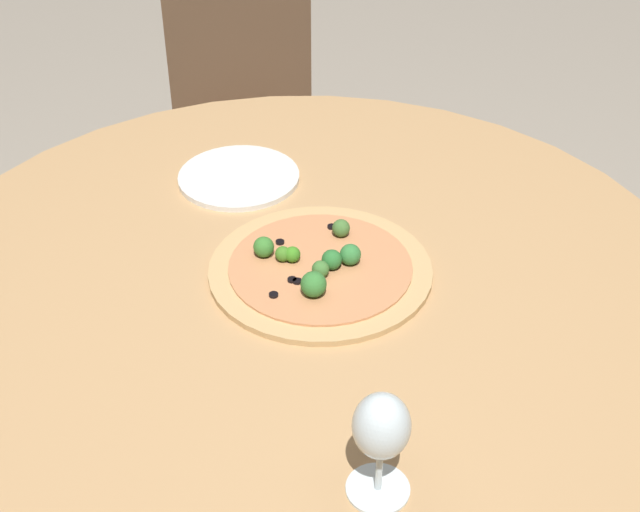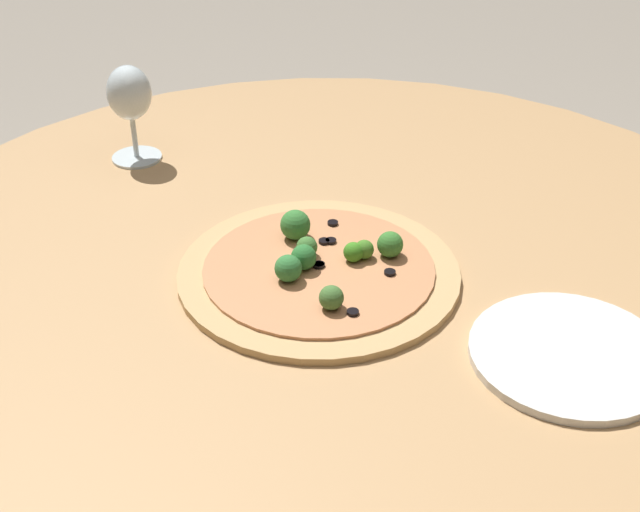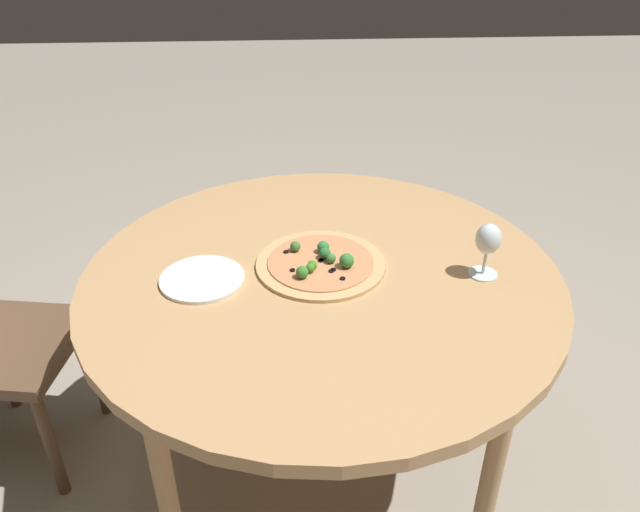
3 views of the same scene
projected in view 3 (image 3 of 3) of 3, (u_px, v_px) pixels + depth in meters
The scene contains 5 objects.
ground_plane at pixel (321, 466), 2.03m from camera, with size 12.00×12.00×0.00m, color gray.
dining_table at pixel (321, 291), 1.66m from camera, with size 1.26×1.26×0.76m.
pizza at pixel (320, 263), 1.65m from camera, with size 0.35×0.35×0.05m.
wine_glass at pixel (488, 241), 1.57m from camera, with size 0.08×0.08×0.15m.
plate_near at pixel (202, 279), 1.60m from camera, with size 0.22×0.22×0.01m.
Camera 3 is at (-0.08, -1.36, 1.65)m, focal length 35.00 mm.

